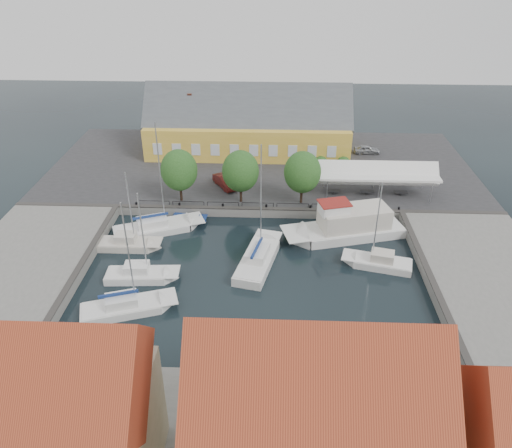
{
  "coord_description": "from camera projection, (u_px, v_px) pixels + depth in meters",
  "views": [
    {
      "loc": [
        1.84,
        -39.58,
        28.11
      ],
      "look_at": [
        0.0,
        6.0,
        1.5
      ],
      "focal_mm": 35.0,
      "sensor_mm": 36.0,
      "label": 1
    }
  ],
  "objects": [
    {
      "name": "car_silver",
      "position": [
        367.0,
        149.0,
        70.74
      ],
      "size": [
        3.7,
        1.55,
        1.25
      ],
      "primitive_type": "imported",
      "rotation": [
        0.0,
        0.0,
        1.59
      ],
      "color": "#9EA0A5",
      "rests_on": "north_quay"
    },
    {
      "name": "car_red",
      "position": [
        225.0,
        182.0,
        61.37
      ],
      "size": [
        3.56,
        4.47,
        1.43
      ],
      "primitive_type": "imported",
      "rotation": [
        0.0,
        0.0,
        0.55
      ],
      "color": "#581714",
      "rests_on": "north_quay"
    },
    {
      "name": "launch_sw",
      "position": [
        75.0,
        352.0,
        38.62
      ],
      "size": [
        5.51,
        4.14,
        0.98
      ],
      "color": "white",
      "rests_on": "ground"
    },
    {
      "name": "quay_trees",
      "position": [
        240.0,
        171.0,
        56.36
      ],
      "size": [
        18.2,
        4.2,
        6.3
      ],
      "color": "black",
      "rests_on": "north_quay"
    },
    {
      "name": "center_sailboat",
      "position": [
        258.0,
        260.0,
        48.98
      ],
      "size": [
        4.75,
        9.54,
        12.67
      ],
      "color": "white",
      "rests_on": "ground"
    },
    {
      "name": "west_boat_d",
      "position": [
        127.0,
        308.0,
        42.8
      ],
      "size": [
        8.49,
        4.91,
        11.05
      ],
      "color": "white",
      "rests_on": "ground"
    },
    {
      "name": "north_quay",
      "position": [
        261.0,
        168.0,
        67.99
      ],
      "size": [
        56.0,
        26.0,
        1.0
      ],
      "primitive_type": "cube",
      "color": "#2D2D30",
      "rests_on": "ground"
    },
    {
      "name": "warehouse",
      "position": [
        244.0,
        127.0,
        70.73
      ],
      "size": [
        28.56,
        14.0,
        9.55
      ],
      "color": "gold",
      "rests_on": "north_quay"
    },
    {
      "name": "west_quay",
      "position": [
        21.0,
        271.0,
        47.18
      ],
      "size": [
        12.0,
        24.0,
        1.0
      ],
      "primitive_type": "cube",
      "color": "slate",
      "rests_on": "ground"
    },
    {
      "name": "ground",
      "position": [
        254.0,
        268.0,
        48.39
      ],
      "size": [
        140.0,
        140.0,
        0.0
      ],
      "primitive_type": "plane",
      "color": "black",
      "rests_on": "ground"
    },
    {
      "name": "trawler",
      "position": [
        348.0,
        227.0,
        53.2
      ],
      "size": [
        13.5,
        7.08,
        5.0
      ],
      "color": "white",
      "rests_on": "ground"
    },
    {
      "name": "quay_edge_fittings",
      "position": [
        256.0,
        234.0,
        51.95
      ],
      "size": [
        56.0,
        24.72,
        0.4
      ],
      "color": "#383533",
      "rests_on": "north_quay"
    },
    {
      "name": "tent_canopy",
      "position": [
        378.0,
        174.0,
        58.56
      ],
      "size": [
        14.0,
        4.0,
        2.83
      ],
      "color": "white",
      "rests_on": "north_quay"
    },
    {
      "name": "townhouses",
      "position": [
        271.0,
        441.0,
        25.33
      ],
      "size": [
        36.3,
        8.5,
        12.0
      ],
      "color": "#C4B296",
      "rests_on": "south_bank"
    },
    {
      "name": "launch_nw",
      "position": [
        189.0,
        220.0,
        56.42
      ],
      "size": [
        4.09,
        1.9,
        0.88
      ],
      "color": "navy",
      "rests_on": "ground"
    },
    {
      "name": "west_boat_a",
      "position": [
        157.0,
        229.0,
        54.37
      ],
      "size": [
        10.05,
        6.27,
        12.86
      ],
      "color": "white",
      "rests_on": "ground"
    },
    {
      "name": "east_boat_b",
      "position": [
        378.0,
        264.0,
        48.61
      ],
      "size": [
        7.01,
        3.78,
        9.46
      ],
      "color": "white",
      "rests_on": "ground"
    },
    {
      "name": "west_boat_b",
      "position": [
        129.0,
        245.0,
        51.48
      ],
      "size": [
        6.51,
        2.26,
        9.12
      ],
      "color": "beige",
      "rests_on": "ground"
    },
    {
      "name": "east_quay",
      "position": [
        492.0,
        282.0,
        45.65
      ],
      "size": [
        12.0,
        24.0,
        1.0
      ],
      "primitive_type": "cube",
      "color": "slate",
      "rests_on": "ground"
    },
    {
      "name": "west_boat_c",
      "position": [
        141.0,
        276.0,
        46.84
      ],
      "size": [
        7.07,
        2.6,
        9.6
      ],
      "color": "white",
      "rests_on": "ground"
    }
  ]
}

